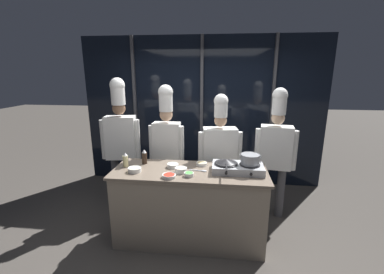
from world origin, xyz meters
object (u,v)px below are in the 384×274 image
Objects in this scene: prep_bowl_scallions at (189,174)px; chef_line at (220,150)px; squeeze_bottle_soy at (144,157)px; prep_bowl_chicken at (181,170)px; prep_bowl_onion at (173,165)px; squeeze_bottle_oil at (125,160)px; chef_pastry at (276,147)px; stock_pot at (250,159)px; portable_stove at (238,168)px; prep_bowl_ginger at (202,163)px; prep_bowl_noodles at (135,169)px; serving_spoon_slotted at (201,171)px; frying_pan at (226,161)px; prep_bowl_chili_flakes at (169,176)px; chef_sous at (167,141)px; chef_head at (121,136)px.

chef_line is (0.34, 0.84, 0.03)m from prep_bowl_scallions.
prep_bowl_chicken is (0.51, -0.24, -0.06)m from squeeze_bottle_soy.
squeeze_bottle_oil is at bearing -175.41° from prep_bowl_onion.
stock_pot is at bearing 65.85° from chef_pastry.
chef_pastry is (1.35, 0.62, 0.10)m from prep_bowl_onion.
prep_bowl_ginger is (-0.44, 0.16, -0.02)m from portable_stove.
squeeze_bottle_soy reaches higher than prep_bowl_noodles.
serving_spoon_slotted is at bearing -86.93° from prep_bowl_ginger.
frying_pan is at bearing -179.07° from stock_pot.
frying_pan is 1.09m from prep_bowl_noodles.
frying_pan is 0.27× the size of chef_line.
portable_stove is 1.22m from prep_bowl_noodles.
prep_bowl_onion reaches higher than prep_bowl_chili_flakes.
chef_pastry is at bearing 35.03° from prep_bowl_chili_flakes.
chef_line is (0.77, 0.00, -0.12)m from chef_sous.
prep_bowl_chicken is 0.20m from prep_bowl_chili_flakes.
chef_line is at bearing 58.86° from prep_bowl_chicken.
prep_bowl_onion is 0.65× the size of serving_spoon_slotted.
chef_line reaches higher than portable_stove.
chef_line reaches higher than serving_spoon_slotted.
chef_pastry is at bearing 32.17° from prep_bowl_chicken.
squeeze_bottle_oil is 0.10× the size of chef_line.
chef_pastry is (1.94, 0.67, 0.04)m from squeeze_bottle_oil.
squeeze_bottle_soy is 1.20× the size of prep_bowl_noodles.
squeeze_bottle_soy reaches higher than serving_spoon_slotted.
squeeze_bottle_soy is 1.29× the size of prep_bowl_chicken.
stock_pot is 0.74m from prep_bowl_scallions.
chef_line is (-0.08, 0.64, -0.06)m from frying_pan.
squeeze_bottle_oil reaches higher than prep_bowl_onion.
chef_pastry is at bearing 174.36° from chef_line.
stock_pot reaches higher than portable_stove.
chef_pastry is (0.78, 0.03, 0.07)m from chef_line.
prep_bowl_scallions is 0.52× the size of serving_spoon_slotted.
squeeze_bottle_oil is (-1.24, 0.01, -0.03)m from frying_pan.
chef_pastry is (0.99, 0.71, 0.12)m from serving_spoon_slotted.
prep_bowl_noodles is (-0.55, -0.05, -0.00)m from prep_bowl_chicken.
prep_bowl_chicken is 0.93× the size of prep_bowl_chili_flakes.
chef_head is at bearing 159.27° from stock_pot.
squeeze_bottle_soy is at bearing 19.43° from chef_line.
chef_head reaches higher than chef_pastry.
chef_line is (0.21, 0.67, 0.05)m from serving_spoon_slotted.
portable_stove is at bearing 5.34° from serving_spoon_slotted.
prep_bowl_onion is (0.59, 0.05, -0.06)m from squeeze_bottle_oil.
prep_bowl_chicken is 1.32m from chef_head.
chef_pastry is at bearing -178.42° from chef_sous.
chef_sous reaches higher than prep_bowl_chicken.
chef_sous reaches higher than prep_bowl_noodles.
prep_bowl_ginger is 0.38m from prep_bowl_scallions.
chef_head is at bearing 133.28° from squeeze_bottle_soy.
prep_bowl_chili_flakes is at bearing -163.71° from stock_pot.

